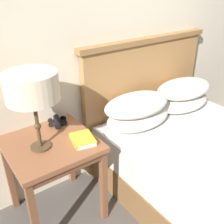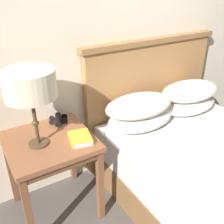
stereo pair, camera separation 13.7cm
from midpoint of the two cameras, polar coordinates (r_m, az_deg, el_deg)
The scene contains 7 objects.
ground_plane at distance 2.17m, azimuth 13.91°, elevation -22.66°, with size 20.00×20.00×0.00m, color #514C47.
wall_back at distance 2.12m, azimuth 0.60°, elevation 18.34°, with size 8.00×0.06×2.60m.
nightstand at distance 1.88m, azimuth -11.33°, elevation -8.03°, with size 0.58×0.58×0.65m.
bed at distance 2.19m, azimuth 24.05°, elevation -12.73°, with size 1.38×2.04×1.17m.
table_lamp at distance 1.60m, azimuth -15.18°, elevation 5.53°, with size 0.31×0.31×0.51m.
book_on_nightstand at distance 1.77m, azimuth -4.83°, elevation -5.75°, with size 0.17×0.20×0.04m.
binoculars_pair at distance 2.01m, azimuth -9.75°, elevation -1.64°, with size 0.16×0.16×0.05m.
Camera 2 is at (-1.05, -0.93, 1.65)m, focal length 42.00 mm.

